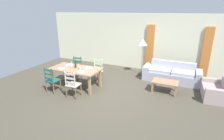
# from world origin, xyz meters

# --- Properties ---
(ground_plane) EXTENTS (9.60, 9.60, 0.02)m
(ground_plane) POSITION_xyz_m (0.00, 0.00, -0.01)
(ground_plane) COLOR #494336
(wall_far) EXTENTS (9.60, 0.16, 2.70)m
(wall_far) POSITION_xyz_m (0.00, 3.30, 1.35)
(wall_far) COLOR beige
(wall_far) RESTS_ON ground_plane
(curtain_panel_left) EXTENTS (0.35, 0.08, 2.20)m
(curtain_panel_left) POSITION_xyz_m (0.80, 3.16, 1.10)
(curtain_panel_left) COLOR #C87331
(curtain_panel_left) RESTS_ON ground_plane
(curtain_panel_right) EXTENTS (0.35, 0.08, 2.20)m
(curtain_panel_right) POSITION_xyz_m (3.20, 3.16, 1.10)
(curtain_panel_right) COLOR #C87331
(curtain_panel_right) RESTS_ON ground_plane
(dining_table) EXTENTS (1.90, 0.96, 0.75)m
(dining_table) POSITION_xyz_m (-1.28, 0.05, 0.66)
(dining_table) COLOR #A17757
(dining_table) RESTS_ON ground_plane
(dining_chair_near_left) EXTENTS (0.44, 0.43, 0.96)m
(dining_chair_near_left) POSITION_xyz_m (-1.76, -0.73, 0.48)
(dining_chair_near_left) COLOR #215B52
(dining_chair_near_left) RESTS_ON ground_plane
(dining_chair_near_right) EXTENTS (0.44, 0.42, 0.96)m
(dining_chair_near_right) POSITION_xyz_m (-0.85, -0.74, 0.48)
(dining_chair_near_right) COLOR beige
(dining_chair_near_right) RESTS_ON ground_plane
(dining_chair_far_left) EXTENTS (0.45, 0.43, 0.96)m
(dining_chair_far_left) POSITION_xyz_m (-1.77, 0.77, 0.48)
(dining_chair_far_left) COLOR #255746
(dining_chair_far_left) RESTS_ON ground_plane
(dining_chair_far_right) EXTENTS (0.43, 0.41, 0.96)m
(dining_chair_far_right) POSITION_xyz_m (-0.79, 0.82, 0.48)
(dining_chair_far_right) COLOR beige
(dining_chair_far_right) RESTS_ON ground_plane
(dinner_plate_near_left) EXTENTS (0.24, 0.24, 0.02)m
(dinner_plate_near_left) POSITION_xyz_m (-1.73, -0.20, 0.76)
(dinner_plate_near_left) COLOR white
(dinner_plate_near_left) RESTS_ON dining_table
(fork_near_left) EXTENTS (0.02, 0.17, 0.01)m
(fork_near_left) POSITION_xyz_m (-1.88, -0.20, 0.75)
(fork_near_left) COLOR silver
(fork_near_left) RESTS_ON dining_table
(dinner_plate_near_right) EXTENTS (0.24, 0.24, 0.02)m
(dinner_plate_near_right) POSITION_xyz_m (-0.83, -0.20, 0.76)
(dinner_plate_near_right) COLOR white
(dinner_plate_near_right) RESTS_ON dining_table
(fork_near_right) EXTENTS (0.03, 0.17, 0.01)m
(fork_near_right) POSITION_xyz_m (-0.98, -0.20, 0.75)
(fork_near_right) COLOR silver
(fork_near_right) RESTS_ON dining_table
(dinner_plate_far_left) EXTENTS (0.24, 0.24, 0.02)m
(dinner_plate_far_left) POSITION_xyz_m (-1.73, 0.30, 0.76)
(dinner_plate_far_left) COLOR white
(dinner_plate_far_left) RESTS_ON dining_table
(fork_far_left) EXTENTS (0.02, 0.17, 0.01)m
(fork_far_left) POSITION_xyz_m (-1.88, 0.30, 0.75)
(fork_far_left) COLOR silver
(fork_far_left) RESTS_ON dining_table
(dinner_plate_far_right) EXTENTS (0.24, 0.24, 0.02)m
(dinner_plate_far_right) POSITION_xyz_m (-0.83, 0.30, 0.76)
(dinner_plate_far_right) COLOR white
(dinner_plate_far_right) RESTS_ON dining_table
(fork_far_right) EXTENTS (0.03, 0.17, 0.01)m
(fork_far_right) POSITION_xyz_m (-0.98, 0.30, 0.75)
(fork_far_right) COLOR silver
(fork_far_right) RESTS_ON dining_table
(wine_bottle) EXTENTS (0.07, 0.07, 0.32)m
(wine_bottle) POSITION_xyz_m (-1.30, 0.10, 0.87)
(wine_bottle) COLOR #143819
(wine_bottle) RESTS_ON dining_table
(wine_glass_near_left) EXTENTS (0.06, 0.06, 0.16)m
(wine_glass_near_left) POSITION_xyz_m (-1.58, -0.09, 0.86)
(wine_glass_near_left) COLOR white
(wine_glass_near_left) RESTS_ON dining_table
(wine_glass_near_right) EXTENTS (0.06, 0.06, 0.16)m
(wine_glass_near_right) POSITION_xyz_m (-0.70, -0.10, 0.86)
(wine_glass_near_right) COLOR white
(wine_glass_near_right) RESTS_ON dining_table
(coffee_cup_primary) EXTENTS (0.07, 0.07, 0.09)m
(coffee_cup_primary) POSITION_xyz_m (-1.02, -0.01, 0.80)
(coffee_cup_primary) COLOR beige
(coffee_cup_primary) RESTS_ON dining_table
(coffee_cup_secondary) EXTENTS (0.07, 0.07, 0.09)m
(coffee_cup_secondary) POSITION_xyz_m (-1.56, 0.14, 0.80)
(coffee_cup_secondary) COLOR beige
(coffee_cup_secondary) RESTS_ON dining_table
(candle_tall) EXTENTS (0.05, 0.05, 0.24)m
(candle_tall) POSITION_xyz_m (-1.46, 0.07, 0.82)
(candle_tall) COLOR #998C66
(candle_tall) RESTS_ON dining_table
(candle_short) EXTENTS (0.05, 0.05, 0.15)m
(candle_short) POSITION_xyz_m (-1.08, 0.01, 0.79)
(candle_short) COLOR #998C66
(candle_short) RESTS_ON dining_table
(couch) EXTENTS (2.28, 0.81, 0.80)m
(couch) POSITION_xyz_m (2.00, 2.21, 0.29)
(couch) COLOR #AAABBD
(couch) RESTS_ON ground_plane
(coffee_table) EXTENTS (0.90, 0.56, 0.42)m
(coffee_table) POSITION_xyz_m (1.93, 0.99, 0.36)
(coffee_table) COLOR #A17757
(coffee_table) RESTS_ON ground_plane
(armchair_upholstered) EXTENTS (0.90, 1.23, 0.72)m
(armchair_upholstered) POSITION_xyz_m (3.62, 1.25, 0.25)
(armchair_upholstered) COLOR #AA9693
(armchair_upholstered) RESTS_ON ground_plane
(standing_lamp) EXTENTS (0.40, 0.40, 1.64)m
(standing_lamp) POSITION_xyz_m (0.65, 2.39, 1.41)
(standing_lamp) COLOR #332D28
(standing_lamp) RESTS_ON ground_plane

